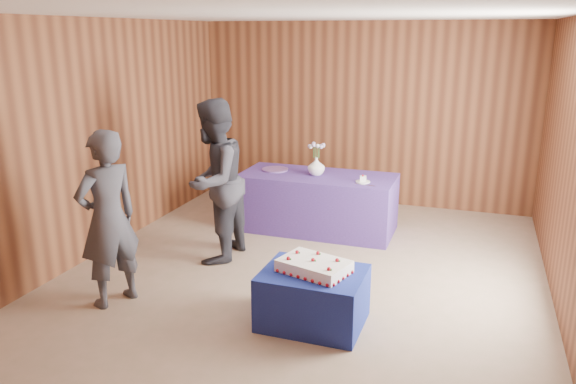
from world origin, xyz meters
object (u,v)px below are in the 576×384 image
at_px(sheet_cake, 314,266).
at_px(guest_left, 108,219).
at_px(cake_table, 313,298).
at_px(guest_right, 214,181).
at_px(serving_table, 317,202).
at_px(vase, 316,166).

relative_size(sheet_cake, guest_left, 0.41).
relative_size(cake_table, guest_right, 0.49).
relative_size(guest_left, guest_right, 0.92).
distance_m(cake_table, sheet_cake, 0.30).
relative_size(serving_table, vase, 8.63).
bearing_deg(sheet_cake, guest_left, -156.72).
relative_size(cake_table, serving_table, 0.45).
relative_size(cake_table, vase, 3.88).
xyz_separation_m(cake_table, guest_right, (-1.49, 1.09, 0.67)).
relative_size(serving_table, guest_left, 1.18).
xyz_separation_m(serving_table, vase, (-0.02, -0.00, 0.49)).
bearing_deg(guest_right, guest_left, -17.56).
bearing_deg(cake_table, sheet_cake, 56.41).
distance_m(serving_table, vase, 0.49).
distance_m(cake_table, guest_left, 2.05).
xyz_separation_m(vase, guest_right, (-0.82, -1.32, 0.06)).
distance_m(cake_table, guest_right, 1.97).
height_order(sheet_cake, guest_right, guest_right).
bearing_deg(serving_table, guest_right, -121.92).
bearing_deg(cake_table, guest_right, 144.57).
distance_m(serving_table, guest_right, 1.66).
bearing_deg(guest_left, sheet_cake, 119.95).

